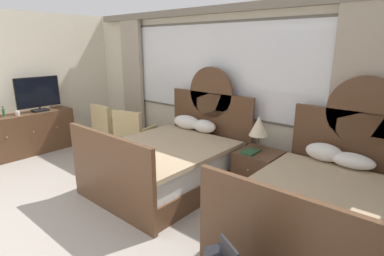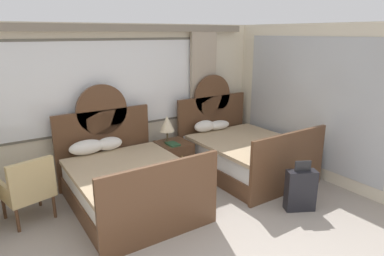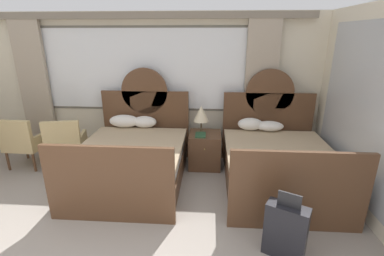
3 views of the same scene
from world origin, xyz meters
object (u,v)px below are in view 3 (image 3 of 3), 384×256
object	(u,v)px
table_lamp_on_nightstand	(201,114)
armchair_by_window_centre	(24,141)
book_on_nightstand	(200,135)
armchair_by_window_left	(66,142)
suitcase_on_floor	(285,231)
bed_near_window	(133,159)
bed_near_mirror	(277,163)
nightstand_between_beds	(205,150)

from	to	relation	value
table_lamp_on_nightstand	armchair_by_window_centre	size ratio (longest dim) A/B	0.53
book_on_nightstand	armchair_by_window_left	size ratio (longest dim) A/B	0.28
armchair_by_window_left	suitcase_on_floor	bearing A→B (deg)	-29.01
bed_near_window	book_on_nightstand	world-z (taller)	bed_near_window
table_lamp_on_nightstand	armchair_by_window_centre	distance (m)	3.21
table_lamp_on_nightstand	armchair_by_window_left	world-z (taller)	table_lamp_on_nightstand
table_lamp_on_nightstand	armchair_by_window_centre	world-z (taller)	table_lamp_on_nightstand
table_lamp_on_nightstand	suitcase_on_floor	size ratio (longest dim) A/B	0.64
bed_near_mirror	book_on_nightstand	distance (m)	1.35
table_lamp_on_nightstand	nightstand_between_beds	bearing A→B (deg)	-47.47
nightstand_between_beds	armchair_by_window_left	size ratio (longest dim) A/B	0.67
bed_near_mirror	suitcase_on_floor	bearing A→B (deg)	-98.52
armchair_by_window_centre	suitcase_on_floor	size ratio (longest dim) A/B	1.21
bed_near_mirror	armchair_by_window_centre	size ratio (longest dim) A/B	2.27
book_on_nightstand	suitcase_on_floor	distance (m)	2.27
book_on_nightstand	armchair_by_window_left	bearing A→B (deg)	-176.43
armchair_by_window_left	armchair_by_window_centre	distance (m)	0.77
nightstand_between_beds	book_on_nightstand	world-z (taller)	book_on_nightstand
bed_near_window	bed_near_mirror	size ratio (longest dim) A/B	1.00
nightstand_between_beds	table_lamp_on_nightstand	bearing A→B (deg)	132.53
bed_near_mirror	armchair_by_window_centre	bearing A→B (deg)	175.43
bed_near_window	suitcase_on_floor	size ratio (longest dim) A/B	2.74
bed_near_window	armchair_by_window_centre	world-z (taller)	bed_near_window
table_lamp_on_nightstand	armchair_by_window_left	distance (m)	2.45
bed_near_mirror	book_on_nightstand	bearing A→B (deg)	157.73
table_lamp_on_nightstand	book_on_nightstand	world-z (taller)	table_lamp_on_nightstand
bed_near_window	armchair_by_window_left	size ratio (longest dim) A/B	2.27
bed_near_mirror	suitcase_on_floor	world-z (taller)	bed_near_mirror
bed_near_mirror	armchair_by_window_centre	distance (m)	4.39
table_lamp_on_nightstand	armchair_by_window_centre	xyz separation A→B (m)	(-3.15, -0.35, -0.46)
armchair_by_window_left	bed_near_mirror	bearing A→B (deg)	-5.58
bed_near_window	nightstand_between_beds	bearing A→B (deg)	27.88
bed_near_window	bed_near_mirror	distance (m)	2.30
nightstand_between_beds	suitcase_on_floor	xyz separation A→B (m)	(0.92, -2.13, 0.00)
bed_near_window	table_lamp_on_nightstand	bearing A→B (deg)	32.81
bed_near_window	nightstand_between_beds	world-z (taller)	bed_near_window
armchair_by_window_centre	bed_near_window	bearing A→B (deg)	-9.46
bed_near_mirror	armchair_by_window_left	bearing A→B (deg)	174.42
bed_near_mirror	nightstand_between_beds	world-z (taller)	bed_near_mirror
table_lamp_on_nightstand	armchair_by_window_centre	bearing A→B (deg)	-173.71
armchair_by_window_centre	armchair_by_window_left	bearing A→B (deg)	0.18
bed_near_window	bed_near_mirror	xyz separation A→B (m)	(2.30, -0.00, -0.00)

